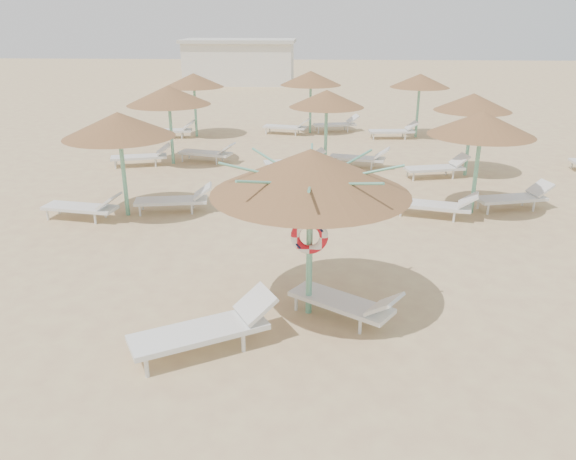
{
  "coord_description": "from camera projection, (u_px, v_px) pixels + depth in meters",
  "views": [
    {
      "loc": [
        0.08,
        -8.84,
        4.96
      ],
      "look_at": [
        -0.44,
        0.66,
        1.3
      ],
      "focal_mm": 35.0,
      "sensor_mm": 36.0,
      "label": 1
    }
  ],
  "objects": [
    {
      "name": "service_hut",
      "position": [
        240.0,
        62.0,
        42.36
      ],
      "size": [
        8.4,
        4.4,
        3.25
      ],
      "color": "silver",
      "rests_on": "ground"
    },
    {
      "name": "palapa_field",
      "position": [
        354.0,
        100.0,
        18.66
      ],
      "size": [
        19.29,
        14.06,
        2.72
      ],
      "color": "#6AB898",
      "rests_on": "ground"
    },
    {
      "name": "main_palapa",
      "position": [
        311.0,
        172.0,
        9.08
      ],
      "size": [
        3.3,
        3.3,
        2.96
      ],
      "color": "#6AB898",
      "rests_on": "ground"
    },
    {
      "name": "lounger_main_a",
      "position": [
        209.0,
        328.0,
        8.74
      ],
      "size": [
        2.33,
        1.72,
        0.83
      ],
      "rotation": [
        0.0,
        0.0,
        0.51
      ],
      "color": "silver",
      "rests_on": "ground"
    },
    {
      "name": "lounger_main_b",
      "position": [
        347.0,
        303.0,
        9.62
      ],
      "size": [
        1.98,
        1.6,
        0.72
      ],
      "rotation": [
        0.0,
        0.0,
        -0.59
      ],
      "color": "silver",
      "rests_on": "ground"
    },
    {
      "name": "ground",
      "position": [
        311.0,
        311.0,
        10.03
      ],
      "size": [
        120.0,
        120.0,
        0.0
      ],
      "primitive_type": "plane",
      "color": "#CEB67D",
      "rests_on": "ground"
    }
  ]
}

